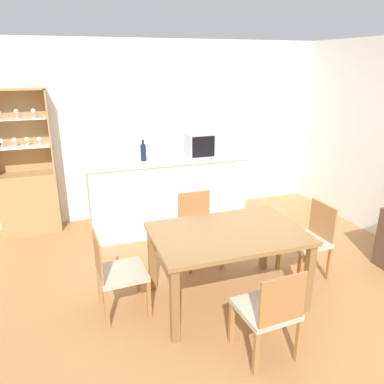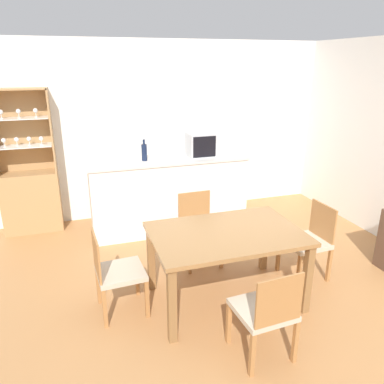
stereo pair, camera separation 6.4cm
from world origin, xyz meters
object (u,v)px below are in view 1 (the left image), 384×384
dining_chair_head_far (199,229)px  wine_bottle (143,152)px  microwave (204,144)px  display_cabinet (28,192)px  dining_chair_head_near (269,311)px  dining_table (227,241)px  dining_chair_side_right_far (308,240)px  dining_chair_side_left_far (117,273)px

dining_chair_head_far → wine_bottle: 1.30m
dining_chair_head_far → microwave: microwave is taller
display_cabinet → dining_chair_head_far: bearing=-39.1°
microwave → display_cabinet: bearing=167.5°
dining_chair_head_near → dining_chair_head_far: bearing=86.4°
dining_table → wine_bottle: size_ratio=5.05×
dining_table → dining_chair_side_right_far: dining_chair_side_right_far is taller
dining_table → dining_chair_head_far: 0.83m
dining_chair_side_left_far → dining_chair_head_far: 1.22m
dining_chair_head_far → dining_chair_head_near: size_ratio=1.00×
dining_chair_side_left_far → dining_chair_head_far: bearing=119.1°
dining_chair_side_left_far → dining_chair_head_far: same height
dining_chair_side_right_far → microwave: bearing=16.5°
dining_chair_side_right_far → dining_chair_head_near: 1.39m
dining_table → dining_chair_head_far: dining_chair_head_far is taller
dining_chair_head_near → microwave: size_ratio=1.64×
dining_chair_side_right_far → dining_table: bearing=95.2°
dining_chair_head_far → wine_bottle: bearing=-69.1°
dining_chair_side_left_far → display_cabinet: bearing=-161.8°
dining_chair_side_right_far → dining_chair_head_far: bearing=54.8°
dining_chair_side_right_far → wine_bottle: wine_bottle is taller
dining_chair_side_left_far → dining_chair_head_far: size_ratio=1.00×
display_cabinet → dining_table: size_ratio=1.37×
dining_table → dining_chair_side_left_far: size_ratio=1.73×
dining_table → dining_chair_side_right_far: (1.03, 0.14, -0.22)m
display_cabinet → dining_chair_side_left_far: (0.88, -2.20, -0.16)m
dining_chair_head_near → microwave: 2.76m
dining_chair_side_right_far → dining_chair_side_left_far: (-2.06, -0.00, 0.00)m
dining_chair_head_near → wine_bottle: 2.73m
dining_table → dining_chair_head_far: (-0.00, 0.80, -0.22)m
dining_table → wine_bottle: 1.92m
display_cabinet → dining_chair_head_far: display_cabinet is taller
dining_chair_head_far → dining_chair_head_near: same height
display_cabinet → dining_table: (1.91, -2.34, 0.06)m
dining_table → microwave: (0.44, 1.83, 0.53)m
dining_chair_side_right_far → dining_chair_head_near: bearing=129.8°
dining_chair_head_near → dining_chair_side_left_far: bearing=134.0°
wine_bottle → dining_chair_head_near: bearing=-81.0°
microwave → wine_bottle: size_ratio=1.77×
microwave → wine_bottle: bearing=-178.9°
display_cabinet → wine_bottle: size_ratio=6.91×
dining_chair_head_far → microwave: (0.44, 1.03, 0.76)m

